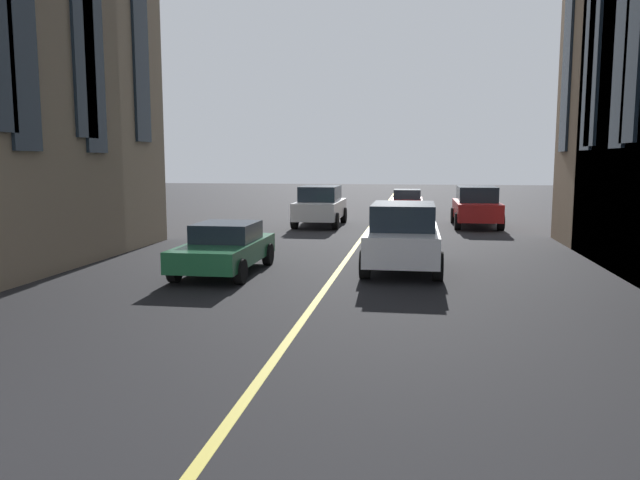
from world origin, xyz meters
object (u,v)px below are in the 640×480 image
at_px(car_red_parked_a, 407,201).
at_px(car_red_oncoming, 476,206).
at_px(car_white_mid, 320,205).
at_px(car_white_trailing, 403,236).
at_px(car_green_far, 225,247).

bearing_deg(car_red_parked_a, car_red_oncoming, -155.00).
height_order(car_white_mid, car_red_oncoming, same).
height_order(car_red_parked_a, car_white_trailing, car_white_trailing).
bearing_deg(car_red_oncoming, car_green_far, 149.24).
bearing_deg(car_white_mid, car_green_far, 177.04).
bearing_deg(car_green_far, car_red_parked_a, -12.74).
xyz_separation_m(car_white_mid, car_red_oncoming, (0.69, -7.29, 0.00)).
distance_m(car_red_parked_a, car_red_oncoming, 7.85).
height_order(car_red_parked_a, car_red_oncoming, car_red_oncoming).
relative_size(car_red_oncoming, car_white_trailing, 1.00).
height_order(car_white_mid, car_green_far, car_white_mid).
bearing_deg(car_white_mid, car_white_trailing, -159.91).
distance_m(car_green_far, car_white_trailing, 4.99).
bearing_deg(car_red_parked_a, car_white_mid, 153.04).
distance_m(car_red_parked_a, car_green_far, 20.98).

